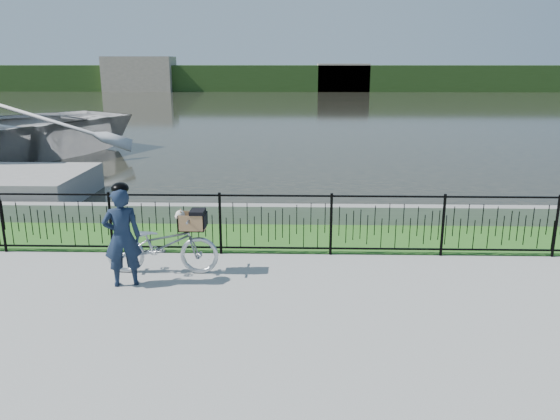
{
  "coord_description": "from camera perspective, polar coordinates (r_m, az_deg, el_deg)",
  "views": [
    {
      "loc": [
        0.33,
        -7.81,
        3.4
      ],
      "look_at": [
        0.1,
        1.0,
        1.0
      ],
      "focal_mm": 35.0,
      "sensor_mm": 36.0,
      "label": 1
    }
  ],
  "objects": [
    {
      "name": "far_treeline",
      "position": [
        67.84,
        1.28,
        13.62
      ],
      "size": [
        120.0,
        6.0,
        3.0
      ],
      "primitive_type": "cube",
      "color": "#27441A",
      "rests_on": "ground"
    },
    {
      "name": "far_building_left",
      "position": [
        68.33,
        -14.45,
        13.59
      ],
      "size": [
        8.0,
        4.0,
        4.0
      ],
      "primitive_type": "cube",
      "color": "#9E927F",
      "rests_on": "ground"
    },
    {
      "name": "fence",
      "position": [
        9.83,
        -0.47,
        -1.47
      ],
      "size": [
        14.0,
        0.06,
        1.15
      ],
      "primitive_type": null,
      "color": "black",
      "rests_on": "ground"
    },
    {
      "name": "water",
      "position": [
        40.95,
        1.08,
        10.46
      ],
      "size": [
        120.0,
        120.0,
        0.0
      ],
      "primitive_type": "plane",
      "color": "#27271E",
      "rests_on": "ground"
    },
    {
      "name": "far_building_right",
      "position": [
        66.58,
        6.6,
        13.58
      ],
      "size": [
        6.0,
        3.0,
        3.2
      ],
      "primitive_type": "cube",
      "color": "#9E927F",
      "rests_on": "ground"
    },
    {
      "name": "ground",
      "position": [
        8.52,
        -0.84,
        -8.27
      ],
      "size": [
        120.0,
        120.0,
        0.0
      ],
      "primitive_type": "plane",
      "color": "gray",
      "rests_on": "ground"
    },
    {
      "name": "quay_wall",
      "position": [
        11.85,
        -0.13,
        -0.43
      ],
      "size": [
        60.0,
        0.3,
        0.4
      ],
      "primitive_type": "cube",
      "color": "gray",
      "rests_on": "ground"
    },
    {
      "name": "grass_strip",
      "position": [
        10.95,
        -0.29,
        -2.83
      ],
      "size": [
        60.0,
        2.0,
        0.01
      ],
      "primitive_type": "cube",
      "color": "#2E631F",
      "rests_on": "ground"
    },
    {
      "name": "cyclist",
      "position": [
        8.75,
        -16.18,
        -2.57
      ],
      "size": [
        0.66,
        0.53,
        1.64
      ],
      "color": "#121D32",
      "rests_on": "ground"
    },
    {
      "name": "bicycle_rig",
      "position": [
        9.2,
        -12.15,
        -3.5
      ],
      "size": [
        1.86,
        0.65,
        1.11
      ],
      "color": "#ADB3B9",
      "rests_on": "ground"
    }
  ]
}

